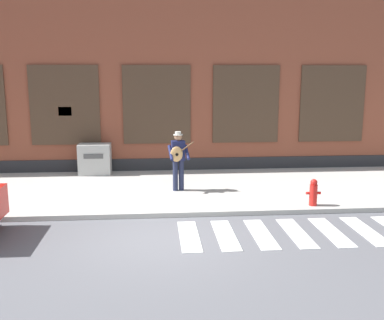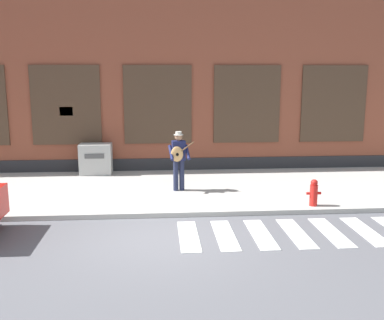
{
  "view_description": "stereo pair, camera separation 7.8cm",
  "coord_description": "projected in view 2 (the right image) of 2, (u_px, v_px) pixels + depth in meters",
  "views": [
    {
      "loc": [
        -0.06,
        -9.29,
        3.49
      ],
      "look_at": [
        0.83,
        1.58,
        1.38
      ],
      "focal_mm": 42.0,
      "sensor_mm": 36.0,
      "label": 1
    },
    {
      "loc": [
        0.02,
        -9.3,
        3.49
      ],
      "look_at": [
        0.83,
        1.58,
        1.38
      ],
      "focal_mm": 42.0,
      "sensor_mm": 36.0,
      "label": 2
    }
  ],
  "objects": [
    {
      "name": "utility_box",
      "position": [
        96.0,
        159.0,
        15.2
      ],
      "size": [
        1.07,
        0.66,
        1.04
      ],
      "color": "#ADADA8",
      "rests_on": "sidewalk"
    },
    {
      "name": "building_backdrop",
      "position": [
        157.0,
        71.0,
        17.19
      ],
      "size": [
        28.0,
        4.06,
        7.2
      ],
      "color": "brown",
      "rests_on": "ground"
    },
    {
      "name": "sidewalk",
      "position": [
        159.0,
        190.0,
        13.46
      ],
      "size": [
        28.0,
        5.01,
        0.13
      ],
      "color": "#ADAAA3",
      "rests_on": "ground"
    },
    {
      "name": "fire_hydrant",
      "position": [
        314.0,
        193.0,
        11.56
      ],
      "size": [
        0.38,
        0.2,
        0.7
      ],
      "color": "red",
      "rests_on": "sidewalk"
    },
    {
      "name": "ground_plane",
      "position": [
        159.0,
        237.0,
        9.76
      ],
      "size": [
        160.0,
        160.0,
        0.0
      ],
      "primitive_type": "plane",
      "color": "#56565B"
    },
    {
      "name": "busker",
      "position": [
        179.0,
        157.0,
        12.94
      ],
      "size": [
        0.74,
        0.58,
        1.73
      ],
      "color": "#1E233D",
      "rests_on": "sidewalk"
    },
    {
      "name": "crosswalk",
      "position": [
        296.0,
        233.0,
        9.96
      ],
      "size": [
        5.2,
        1.9,
        0.01
      ],
      "color": "silver",
      "rests_on": "ground"
    }
  ]
}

